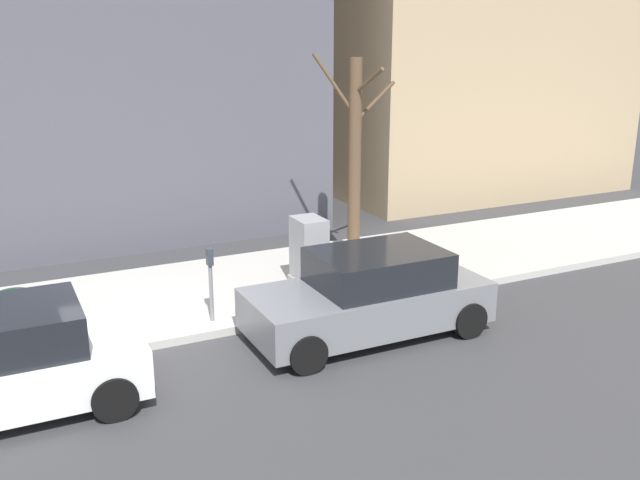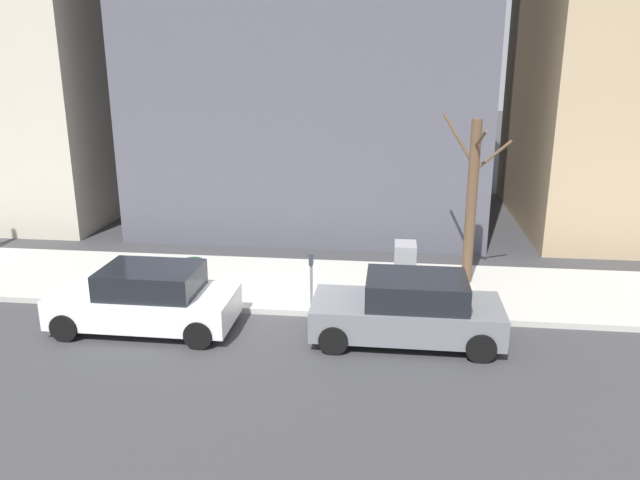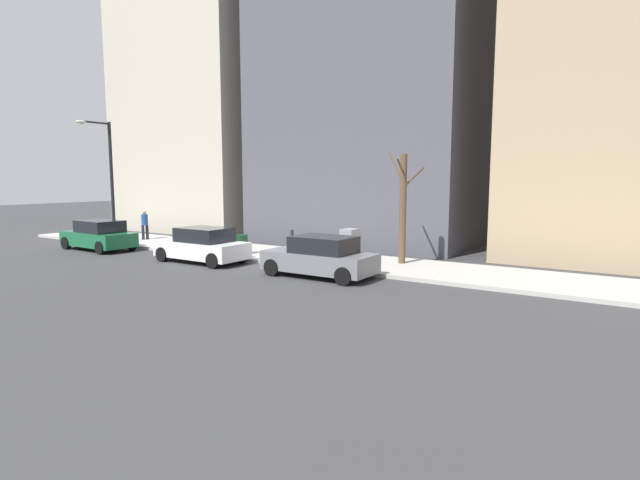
# 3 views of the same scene
# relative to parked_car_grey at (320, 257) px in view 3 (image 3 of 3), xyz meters

# --- Properties ---
(ground_plane) EXTENTS (120.00, 120.00, 0.00)m
(ground_plane) POSITION_rel_parked_car_grey_xyz_m (1.02, 3.65, -0.74)
(ground_plane) COLOR #38383A
(sidewalk) EXTENTS (4.00, 36.00, 0.15)m
(sidewalk) POSITION_rel_parked_car_grey_xyz_m (3.02, 3.65, -0.66)
(sidewalk) COLOR #B2AFA8
(sidewalk) RESTS_ON ground
(parked_car_grey) EXTENTS (1.92, 4.20, 1.52)m
(parked_car_grey) POSITION_rel_parked_car_grey_xyz_m (0.00, 0.00, 0.00)
(parked_car_grey) COLOR slate
(parked_car_grey) RESTS_ON ground
(parked_car_white) EXTENTS (1.94, 4.21, 1.52)m
(parked_car_white) POSITION_rel_parked_car_grey_xyz_m (-0.09, 6.05, 0.00)
(parked_car_white) COLOR white
(parked_car_white) RESTS_ON ground
(parked_car_green) EXTENTS (2.05, 4.26, 1.52)m
(parked_car_green) POSITION_rel_parked_car_grey_xyz_m (-0.27, 13.28, 0.00)
(parked_car_green) COLOR #196038
(parked_car_green) RESTS_ON ground
(parking_meter) EXTENTS (0.14, 0.10, 1.35)m
(parking_meter) POSITION_rel_parked_car_grey_xyz_m (1.47, 2.39, 0.24)
(parking_meter) COLOR slate
(parking_meter) RESTS_ON sidewalk
(utility_box) EXTENTS (0.83, 0.61, 1.43)m
(utility_box) POSITION_rel_parked_car_grey_xyz_m (2.32, 0.07, 0.11)
(utility_box) COLOR #A8A399
(utility_box) RESTS_ON sidewalk
(streetlamp) EXTENTS (1.97, 0.32, 6.50)m
(streetlamp) POSITION_rel_parked_car_grey_xyz_m (1.30, 14.65, 3.28)
(streetlamp) COLOR black
(streetlamp) RESTS_ON sidewalk
(bare_tree) EXTENTS (1.36, 1.78, 4.56)m
(bare_tree) POSITION_rel_parked_car_grey_xyz_m (3.62, -1.66, 1.74)
(bare_tree) COLOR brown
(bare_tree) RESTS_ON sidewalk
(trash_bin) EXTENTS (0.56, 0.56, 0.90)m
(trash_bin) POSITION_rel_parked_car_grey_xyz_m (1.92, 5.58, -0.14)
(trash_bin) COLOR #14381E
(trash_bin) RESTS_ON sidewalk
(pedestrian_near_meter) EXTENTS (0.39, 0.36, 1.66)m
(pedestrian_near_meter) POSITION_rel_parked_car_grey_xyz_m (3.08, 13.98, 0.35)
(pedestrian_near_meter) COLOR #1E1E2D
(pedestrian_near_meter) RESTS_ON sidewalk
(office_tower_left) EXTENTS (9.56, 9.56, 20.01)m
(office_tower_left) POSITION_rel_parked_car_grey_xyz_m (11.30, -9.11, 9.27)
(office_tower_left) COLOR tan
(office_tower_left) RESTS_ON ground
(office_block_center) EXTENTS (12.19, 12.19, 25.59)m
(office_block_center) POSITION_rel_parked_car_grey_xyz_m (12.62, 3.48, 12.06)
(office_block_center) COLOR #4C4C56
(office_block_center) RESTS_ON ground
(office_tower_right) EXTENTS (10.97, 10.97, 23.21)m
(office_tower_right) POSITION_rel_parked_car_grey_xyz_m (12.01, 16.62, 10.87)
(office_tower_right) COLOR #BCB29E
(office_tower_right) RESTS_ON ground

